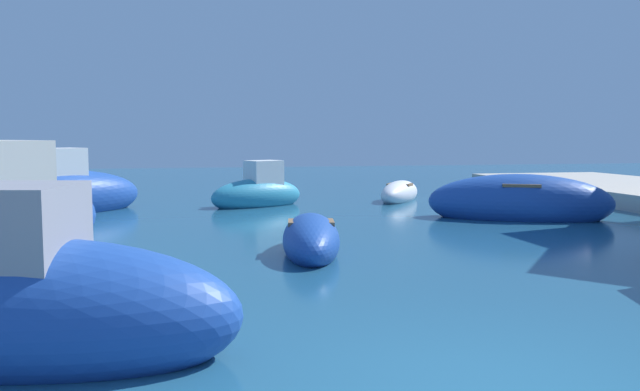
# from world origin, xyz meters

# --- Properties ---
(moored_boat_0) EXTENTS (5.08, 4.66, 2.20)m
(moored_boat_0) POSITION_xyz_m (-6.05, 14.59, 0.54)
(moored_boat_0) COLOR #1E479E
(moored_boat_0) RESTS_ON ground
(moored_boat_3) EXTENTS (5.04, 3.54, 1.53)m
(moored_boat_3) POSITION_xyz_m (6.13, 10.82, 0.43)
(moored_boat_3) COLOR #1E479E
(moored_boat_3) RESTS_ON ground
(moored_boat_6) EXTENTS (1.58, 3.26, 0.95)m
(moored_boat_6) POSITION_xyz_m (-0.27, 6.90, 0.27)
(moored_boat_6) COLOR #1E479E
(moored_boat_6) RESTS_ON ground
(moored_boat_7) EXTENTS (2.52, 3.11, 0.87)m
(moored_boat_7) POSITION_xyz_m (4.61, 16.08, 0.24)
(moored_boat_7) COLOR white
(moored_boat_7) RESTS_ON ground
(moored_boat_8) EXTENTS (4.53, 2.61, 2.08)m
(moored_boat_8) POSITION_xyz_m (-4.16, 1.86, 0.54)
(moored_boat_8) COLOR #1E479E
(moored_boat_8) RESTS_ON ground
(moored_boat_10) EXTENTS (3.40, 2.50, 1.66)m
(moored_boat_10) POSITION_xyz_m (-0.28, 15.40, 0.39)
(moored_boat_10) COLOR teal
(moored_boat_10) RESTS_ON ground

